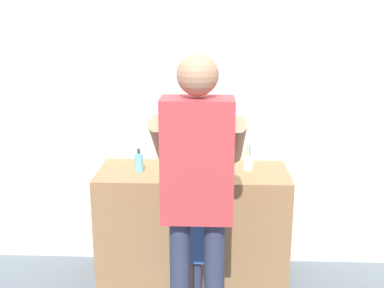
% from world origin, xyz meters
% --- Properties ---
extents(back_wall, '(4.40, 0.10, 2.70)m').
position_xyz_m(back_wall, '(0.00, 0.62, 1.35)').
color(back_wall, silver).
rests_on(back_wall, ground).
extents(vanity_cabinet, '(1.34, 0.54, 0.84)m').
position_xyz_m(vanity_cabinet, '(0.00, 0.30, 0.42)').
color(vanity_cabinet, olive).
rests_on(vanity_cabinet, ground).
extents(sink_basin, '(0.39, 0.39, 0.11)m').
position_xyz_m(sink_basin, '(0.00, 0.28, 0.89)').
color(sink_basin, silver).
rests_on(sink_basin, vanity_cabinet).
extents(faucet, '(0.18, 0.14, 0.18)m').
position_xyz_m(faucet, '(0.00, 0.51, 0.92)').
color(faucet, '#B7BABF').
rests_on(faucet, vanity_cabinet).
extents(toothbrush_cup, '(0.07, 0.07, 0.21)m').
position_xyz_m(toothbrush_cup, '(0.39, 0.35, 0.89)').
color(toothbrush_cup, silver).
rests_on(toothbrush_cup, vanity_cabinet).
extents(soap_bottle, '(0.06, 0.06, 0.16)m').
position_xyz_m(soap_bottle, '(-0.38, 0.27, 0.90)').
color(soap_bottle, '#66B2D1').
rests_on(soap_bottle, vanity_cabinet).
extents(child_toddler, '(0.24, 0.24, 0.79)m').
position_xyz_m(child_toddler, '(0.00, -0.10, 0.47)').
color(child_toddler, '#2D334C').
rests_on(child_toddler, ground).
extents(adult_parent, '(0.53, 0.56, 1.71)m').
position_xyz_m(adult_parent, '(0.05, -0.39, 1.03)').
color(adult_parent, '#2D334C').
rests_on(adult_parent, ground).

